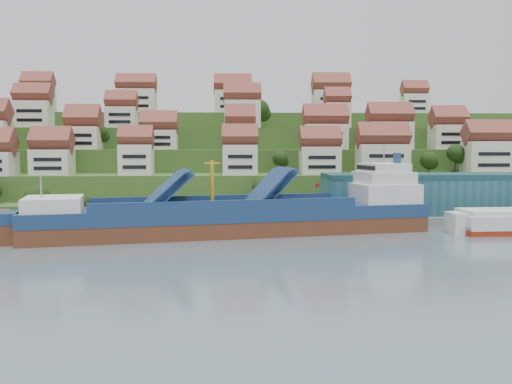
{
  "coord_description": "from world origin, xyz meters",
  "views": [
    {
      "loc": [
        -2.94,
        -122.53,
        19.03
      ],
      "look_at": [
        4.49,
        14.0,
        8.0
      ],
      "focal_mm": 40.0,
      "sensor_mm": 36.0,
      "label": 1
    }
  ],
  "objects": [
    {
      "name": "quay",
      "position": [
        20.0,
        15.0,
        1.1
      ],
      "size": [
        180.0,
        14.0,
        2.2
      ],
      "primitive_type": "cube",
      "color": "gray",
      "rests_on": "ground"
    },
    {
      "name": "hillside",
      "position": [
        0.0,
        103.55,
        10.66
      ],
      "size": [
        260.0,
        128.0,
        31.0
      ],
      "color": "#2D4C1E",
      "rests_on": "ground"
    },
    {
      "name": "cargo_ship",
      "position": [
        1.03,
        -0.36,
        3.58
      ],
      "size": [
        87.11,
        29.7,
        19.21
      ],
      "rotation": [
        0.0,
        0.0,
        0.19
      ],
      "color": "brown",
      "rests_on": "ground"
    },
    {
      "name": "flagpole",
      "position": [
        18.11,
        10.0,
        6.88
      ],
      "size": [
        1.28,
        0.16,
        8.0
      ],
      "color": "gray",
      "rests_on": "quay"
    },
    {
      "name": "warehouse",
      "position": [
        52.0,
        17.0,
        7.2
      ],
      "size": [
        60.0,
        15.0,
        10.0
      ],
      "primitive_type": "cube",
      "color": "#245562",
      "rests_on": "quay"
    },
    {
      "name": "hillside_village",
      "position": [
        -0.73,
        60.23,
        24.1
      ],
      "size": [
        161.49,
        63.89,
        28.65
      ],
      "color": "silver",
      "rests_on": "ground"
    },
    {
      "name": "ground",
      "position": [
        0.0,
        0.0,
        0.0
      ],
      "size": [
        300.0,
        300.0,
        0.0
      ],
      "primitive_type": "plane",
      "color": "slate",
      "rests_on": "ground"
    },
    {
      "name": "hillside_trees",
      "position": [
        -10.45,
        45.4,
        17.27
      ],
      "size": [
        141.38,
        62.66,
        31.92
      ],
      "color": "#1E3812",
      "rests_on": "ground"
    }
  ]
}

